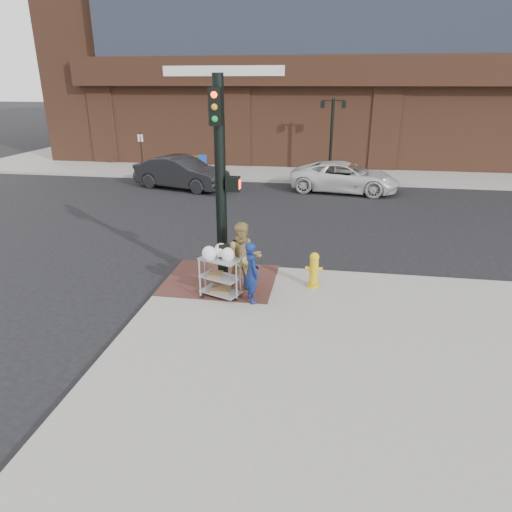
% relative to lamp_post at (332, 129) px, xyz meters
% --- Properties ---
extents(ground, '(220.00, 220.00, 0.00)m').
position_rel_lamp_post_xyz_m(ground, '(-2.00, -16.00, -2.62)').
color(ground, black).
rests_on(ground, ground).
extents(sidewalk_far, '(65.00, 36.00, 0.15)m').
position_rel_lamp_post_xyz_m(sidewalk_far, '(10.50, 16.00, -2.54)').
color(sidewalk_far, gray).
rests_on(sidewalk_far, ground).
extents(brick_curb_ramp, '(2.80, 2.40, 0.01)m').
position_rel_lamp_post_xyz_m(brick_curb_ramp, '(-2.60, -15.10, -2.46)').
color(brick_curb_ramp, '#522926').
rests_on(brick_curb_ramp, sidewalk_near).
extents(lamp_post, '(1.32, 0.22, 4.00)m').
position_rel_lamp_post_xyz_m(lamp_post, '(0.00, 0.00, 0.00)').
color(lamp_post, black).
rests_on(lamp_post, sidewalk_far).
extents(parking_sign, '(0.05, 0.05, 2.20)m').
position_rel_lamp_post_xyz_m(parking_sign, '(-10.50, -1.00, -1.37)').
color(parking_sign, black).
rests_on(parking_sign, sidewalk_far).
extents(traffic_signal_pole, '(0.61, 0.51, 5.00)m').
position_rel_lamp_post_xyz_m(traffic_signal_pole, '(-2.48, -15.23, 0.21)').
color(traffic_signal_pole, black).
rests_on(traffic_signal_pole, sidewalk_near).
extents(woman_blue, '(0.57, 0.64, 1.47)m').
position_rel_lamp_post_xyz_m(woman_blue, '(-1.59, -16.18, -1.74)').
color(woman_blue, navy).
rests_on(woman_blue, sidewalk_near).
extents(pedestrian_tan, '(1.01, 0.88, 1.76)m').
position_rel_lamp_post_xyz_m(pedestrian_tan, '(-1.86, -15.71, -1.59)').
color(pedestrian_tan, '#9A8148').
rests_on(pedestrian_tan, sidewalk_near).
extents(sedan_dark, '(5.07, 3.01, 1.58)m').
position_rel_lamp_post_xyz_m(sedan_dark, '(-7.17, -4.11, -1.83)').
color(sedan_dark, black).
rests_on(sedan_dark, ground).
extents(minivan_white, '(5.36, 3.04, 1.41)m').
position_rel_lamp_post_xyz_m(minivan_white, '(0.75, -3.53, -1.91)').
color(minivan_white, silver).
rests_on(minivan_white, ground).
extents(utility_cart, '(1.06, 0.83, 1.30)m').
position_rel_lamp_post_xyz_m(utility_cart, '(-2.37, -16.03, -1.88)').
color(utility_cart, gray).
rests_on(utility_cart, sidewalk_near).
extents(fire_hydrant, '(0.43, 0.30, 0.91)m').
position_rel_lamp_post_xyz_m(fire_hydrant, '(-0.20, -15.13, -2.00)').
color(fire_hydrant, gold).
rests_on(fire_hydrant, sidewalk_near).
extents(newsbox_red, '(0.49, 0.47, 0.98)m').
position_rel_lamp_post_xyz_m(newsbox_red, '(-7.72, -0.84, -1.98)').
color(newsbox_red, red).
rests_on(newsbox_red, sidewalk_far).
extents(newsbox_yellow, '(0.51, 0.49, 0.99)m').
position_rel_lamp_post_xyz_m(newsbox_yellow, '(-7.20, -1.07, -1.97)').
color(newsbox_yellow, gold).
rests_on(newsbox_yellow, sidewalk_far).
extents(newsbox_blue, '(0.57, 0.54, 1.09)m').
position_rel_lamp_post_xyz_m(newsbox_blue, '(-6.90, -1.29, -1.92)').
color(newsbox_blue, '#1944A7').
rests_on(newsbox_blue, sidewalk_far).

